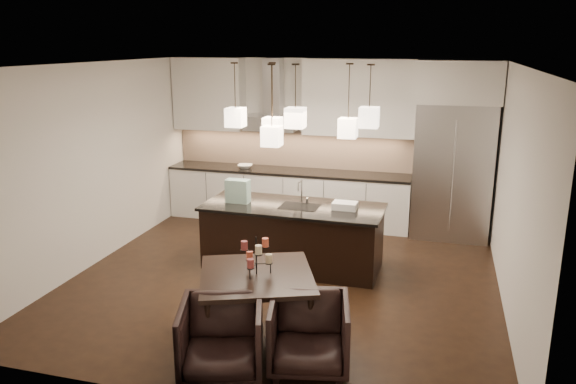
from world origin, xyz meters
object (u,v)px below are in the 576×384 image
(refrigerator, at_px, (452,171))
(armchair_right, at_px, (309,334))
(dining_table, at_px, (257,304))
(island_body, at_px, (293,237))
(armchair_left, at_px, (221,338))

(refrigerator, relative_size, armchair_right, 2.76)
(dining_table, bearing_deg, armchair_right, -56.85)
(refrigerator, distance_m, island_body, 2.91)
(refrigerator, bearing_deg, dining_table, -117.15)
(dining_table, distance_m, armchair_right, 0.84)
(refrigerator, bearing_deg, island_body, -137.95)
(dining_table, distance_m, armchair_left, 0.79)
(refrigerator, height_order, island_body, refrigerator)
(dining_table, height_order, armchair_left, armchair_left)
(refrigerator, relative_size, dining_table, 1.84)
(refrigerator, height_order, dining_table, refrigerator)
(island_body, bearing_deg, armchair_right, -70.43)
(refrigerator, distance_m, armchair_left, 5.14)
(dining_table, relative_size, armchair_left, 1.47)
(armchair_left, bearing_deg, island_body, 73.34)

